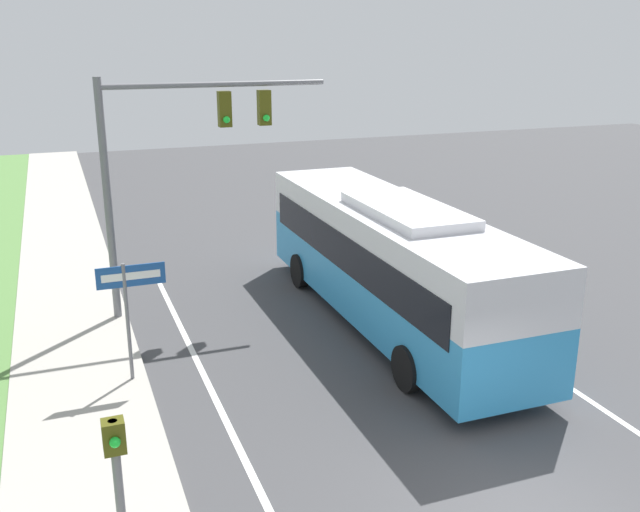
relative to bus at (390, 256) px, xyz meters
The scene contains 4 objects.
bus is the anchor object (origin of this frame).
signal_gantry 6.10m from the bus, 150.96° to the left, with size 5.86×0.41×6.25m.
pedestrian_signal 10.36m from the bus, 135.55° to the right, with size 0.28×0.34×2.61m.
street_sign 6.66m from the bus, behind, with size 1.41×0.08×2.72m.
Camera 1 is at (-6.21, -7.69, 7.20)m, focal length 40.00 mm.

